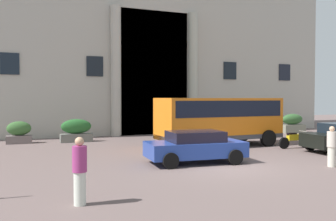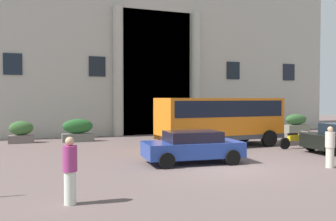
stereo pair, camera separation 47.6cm
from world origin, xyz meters
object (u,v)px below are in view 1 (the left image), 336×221
(scooter_by_planter, at_px, (294,140))
(pedestrian_woman_dark_dress, at_px, (80,171))
(hedge_planter_east, at_px, (76,131))
(hedge_planter_entrance_right, at_px, (251,126))
(pedestrian_child_trailing, at_px, (332,147))
(bus_stop_sign, at_px, (271,116))
(orange_minibus, at_px, (219,117))
(hedge_planter_far_east, at_px, (19,133))
(hedge_planter_far_west, at_px, (170,128))
(parked_hatchback_near, at_px, (195,146))
(motorcycle_far_end, at_px, (185,146))
(hedge_planter_entrance_left, at_px, (292,124))

(scooter_by_planter, distance_m, pedestrian_woman_dark_dress, 13.63)
(hedge_planter_east, distance_m, pedestrian_woman_dark_dress, 13.55)
(hedge_planter_entrance_right, bearing_deg, pedestrian_child_trailing, -110.47)
(bus_stop_sign, bearing_deg, scooter_by_planter, -112.12)
(orange_minibus, bearing_deg, hedge_planter_far_east, 150.16)
(hedge_planter_entrance_right, bearing_deg, hedge_planter_far_east, 177.24)
(hedge_planter_far_west, relative_size, parked_hatchback_near, 0.40)
(motorcycle_far_end, bearing_deg, hedge_planter_east, 129.52)
(orange_minibus, height_order, pedestrian_woman_dark_dress, orange_minibus)
(hedge_planter_entrance_right, height_order, scooter_by_planter, hedge_planter_entrance_right)
(orange_minibus, relative_size, hedge_planter_far_east, 4.91)
(bus_stop_sign, xyz_separation_m, pedestrian_woman_dark_dress, (-13.77, -10.41, -0.62))
(orange_minibus, bearing_deg, parked_hatchback_near, -132.07)
(motorcycle_far_end, bearing_deg, pedestrian_woman_dark_dress, -121.12)
(orange_minibus, height_order, hedge_planter_east, orange_minibus)
(hedge_planter_entrance_right, xyz_separation_m, pedestrian_woman_dark_dress, (-14.15, -13.16, 0.27))
(hedge_planter_far_west, relative_size, pedestrian_child_trailing, 1.04)
(hedge_planter_far_east, xyz_separation_m, parked_hatchback_near, (6.73, -9.66, 0.06))
(parked_hatchback_near, bearing_deg, hedge_planter_entrance_right, 49.29)
(bus_stop_sign, bearing_deg, hedge_planter_entrance_left, 34.36)
(hedge_planter_east, bearing_deg, pedestrian_child_trailing, -55.95)
(hedge_planter_far_east, relative_size, hedge_planter_entrance_left, 0.74)
(motorcycle_far_end, bearing_deg, scooter_by_planter, 13.06)
(hedge_planter_far_east, relative_size, hedge_planter_east, 0.75)
(bus_stop_sign, bearing_deg, motorcycle_far_end, -152.14)
(orange_minibus, height_order, pedestrian_child_trailing, orange_minibus)
(orange_minibus, relative_size, pedestrian_child_trailing, 4.41)
(hedge_planter_far_west, xyz_separation_m, motorcycle_far_end, (-2.15, -7.02, -0.20))
(hedge_planter_entrance_right, height_order, parked_hatchback_near, parked_hatchback_near)
(orange_minibus, bearing_deg, motorcycle_far_end, -145.31)
(parked_hatchback_near, bearing_deg, pedestrian_child_trailing, -26.76)
(bus_stop_sign, distance_m, hedge_planter_far_west, 6.62)
(bus_stop_sign, bearing_deg, hedge_planter_far_west, 155.45)
(bus_stop_sign, relative_size, hedge_planter_far_west, 1.44)
(hedge_planter_far_west, distance_m, motorcycle_far_end, 7.35)
(hedge_planter_entrance_right, height_order, pedestrian_woman_dark_dress, pedestrian_woman_dark_dress)
(scooter_by_planter, bearing_deg, pedestrian_child_trailing, -115.42)
(hedge_planter_far_west, xyz_separation_m, hedge_planter_entrance_right, (6.36, 0.02, -0.06))
(parked_hatchback_near, bearing_deg, hedge_planter_east, 115.10)
(scooter_by_planter, relative_size, pedestrian_woman_dark_dress, 1.15)
(orange_minibus, bearing_deg, hedge_planter_far_west, 100.56)
(orange_minibus, distance_m, scooter_by_planter, 4.10)
(hedge_planter_far_west, bearing_deg, orange_minibus, -77.29)
(hedge_planter_entrance_right, bearing_deg, parked_hatchback_near, -134.90)
(pedestrian_woman_dark_dress, relative_size, pedestrian_child_trailing, 1.08)
(orange_minibus, height_order, parked_hatchback_near, orange_minibus)
(bus_stop_sign, relative_size, motorcycle_far_end, 1.24)
(scooter_by_planter, distance_m, pedestrian_child_trailing, 5.28)
(hedge_planter_entrance_right, distance_m, motorcycle_far_end, 11.04)
(hedge_planter_far_east, bearing_deg, hedge_planter_entrance_right, -2.76)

